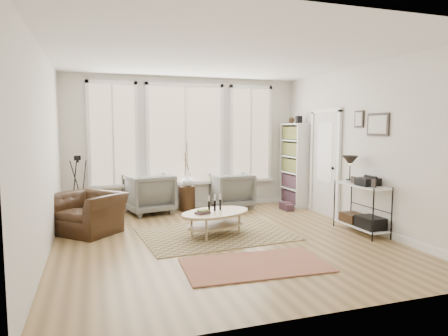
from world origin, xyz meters
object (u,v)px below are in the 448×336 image
object	(u,v)px
bookcase	(294,165)
armchair_right	(231,190)
side_table	(187,178)
accent_chair	(88,213)
coffee_table	(215,217)
armchair_left	(149,194)
low_shelf	(361,203)

from	to	relation	value
bookcase	armchair_right	distance (m)	1.58
side_table	accent_chair	bearing A→B (deg)	-147.58
bookcase	coffee_table	world-z (taller)	bookcase
bookcase	coffee_table	bearing A→B (deg)	-142.48
coffee_table	armchair_left	world-z (taller)	armchair_left
low_shelf	armchair_left	world-z (taller)	low_shelf
bookcase	coffee_table	distance (m)	3.19
coffee_table	accent_chair	world-z (taller)	accent_chair
armchair_left	side_table	world-z (taller)	side_table
armchair_left	armchair_right	world-z (taller)	armchair_left
side_table	accent_chair	distance (m)	2.43
armchair_right	accent_chair	xyz separation A→B (m)	(-3.04, -1.25, -0.05)
armchair_right	armchair_left	bearing A→B (deg)	-2.08
coffee_table	armchair_right	world-z (taller)	armchair_right
low_shelf	accent_chair	size ratio (longest dim) A/B	1.24
bookcase	armchair_right	world-z (taller)	bookcase
coffee_table	armchair_left	xyz separation A→B (m)	(-0.82, 2.10, 0.11)
coffee_table	accent_chair	xyz separation A→B (m)	(-2.02, 0.85, 0.03)
armchair_right	side_table	bearing A→B (deg)	-3.88
armchair_left	side_table	xyz separation A→B (m)	(0.82, 0.03, 0.30)
low_shelf	side_table	world-z (taller)	side_table
bookcase	side_table	size ratio (longest dim) A/B	1.37
armchair_left	accent_chair	bearing A→B (deg)	33.03
coffee_table	accent_chair	size ratio (longest dim) A/B	1.40
bookcase	side_table	world-z (taller)	bookcase
armchair_right	accent_chair	distance (m)	3.29
armchair_left	side_table	size ratio (longest dim) A/B	0.61
bookcase	coffee_table	xyz separation A→B (m)	(-2.48, -1.91, -0.64)
coffee_table	armchair_right	bearing A→B (deg)	64.15
side_table	accent_chair	xyz separation A→B (m)	(-2.02, -1.28, -0.38)
side_table	coffee_table	bearing A→B (deg)	-90.07
low_shelf	accent_chair	distance (m)	4.68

